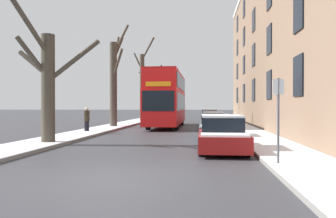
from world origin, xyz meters
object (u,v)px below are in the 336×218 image
object	(u,v)px
parked_car_4	(209,117)
double_decker_bus	(167,97)
bare_tree_left_3	(155,93)
parked_car_0	(222,135)
bare_tree_left_2	(142,84)
parked_car_2	(213,122)
parked_car_3	(211,119)
pedestrian_left_sidewalk	(87,119)
bare_tree_left_1	(114,79)
bare_tree_left_0	(47,82)
parked_car_1	(216,127)
street_sign_post	(278,117)

from	to	relation	value
parked_car_4	double_decker_bus	bearing A→B (deg)	-117.13
bare_tree_left_3	parked_car_0	distance (m)	37.11
bare_tree_left_2	double_decker_bus	world-z (taller)	bare_tree_left_2
parked_car_2	parked_car_3	distance (m)	6.04
parked_car_3	pedestrian_left_sidewalk	size ratio (longest dim) A/B	2.64
bare_tree_left_1	parked_car_4	bearing A→B (deg)	47.71
bare_tree_left_0	parked_car_3	world-z (taller)	bare_tree_left_0
bare_tree_left_1	bare_tree_left_2	size ratio (longest dim) A/B	0.88
bare_tree_left_1	parked_car_0	bearing A→B (deg)	-59.46
bare_tree_left_1	parked_car_2	world-z (taller)	bare_tree_left_1
pedestrian_left_sidewalk	bare_tree_left_3	bearing A→B (deg)	31.14
parked_car_2	parked_car_4	bearing A→B (deg)	90.00
bare_tree_left_2	parked_car_1	xyz separation A→B (m)	(7.81, -19.51, -3.87)
bare_tree_left_0	parked_car_3	bearing A→B (deg)	63.72
double_decker_bus	pedestrian_left_sidewalk	size ratio (longest dim) A/B	6.64
bare_tree_left_2	parked_car_4	xyz separation A→B (m)	(7.81, -2.58, -3.80)
double_decker_bus	parked_car_0	world-z (taller)	double_decker_bus
parked_car_2	bare_tree_left_2	bearing A→B (deg)	119.37
double_decker_bus	parked_car_2	distance (m)	5.77
double_decker_bus	parked_car_2	world-z (taller)	double_decker_bus
bare_tree_left_0	bare_tree_left_3	xyz separation A→B (m)	(-0.05, 34.71, 0.85)
double_decker_bus	street_sign_post	distance (m)	19.23
bare_tree_left_1	parked_car_2	bearing A→B (deg)	-16.61
bare_tree_left_1	pedestrian_left_sidewalk	bearing A→B (deg)	-93.08
bare_tree_left_3	parked_car_0	bearing A→B (deg)	-77.63
bare_tree_left_1	bare_tree_left_3	distance (m)	22.41
double_decker_bus	parked_car_3	bearing A→B (deg)	29.66
street_sign_post	bare_tree_left_1	bearing A→B (deg)	119.13
bare_tree_left_1	pedestrian_left_sidewalk	distance (m)	6.50
bare_tree_left_3	pedestrian_left_sidewalk	world-z (taller)	bare_tree_left_3
pedestrian_left_sidewalk	street_sign_post	world-z (taller)	street_sign_post
pedestrian_left_sidewalk	parked_car_2	bearing A→B (deg)	-36.50
bare_tree_left_0	parked_car_0	world-z (taller)	bare_tree_left_0
pedestrian_left_sidewalk	street_sign_post	distance (m)	14.98
parked_car_3	street_sign_post	xyz separation A→B (m)	(1.40, -20.65, 0.85)
parked_car_4	bare_tree_left_2	bearing A→B (deg)	161.75
bare_tree_left_1	parked_car_0	world-z (taller)	bare_tree_left_1
bare_tree_left_3	parked_car_4	world-z (taller)	bare_tree_left_3
bare_tree_left_1	bare_tree_left_2	bearing A→B (deg)	88.62
parked_car_2	street_sign_post	xyz separation A→B (m)	(1.40, -14.61, 0.85)
bare_tree_left_2	street_sign_post	size ratio (longest dim) A/B	3.85
bare_tree_left_3	parked_car_3	xyz separation A→B (m)	(7.92, -18.78, -3.12)
parked_car_2	parked_car_4	xyz separation A→B (m)	(0.00, 11.31, 0.04)
bare_tree_left_0	bare_tree_left_1	distance (m)	12.36
bare_tree_left_1	bare_tree_left_3	size ratio (longest dim) A/B	1.07
parked_car_1	parked_car_3	xyz separation A→B (m)	(0.00, 11.68, 0.02)
parked_car_0	bare_tree_left_0	bearing A→B (deg)	169.89
double_decker_bus	parked_car_2	size ratio (longest dim) A/B	2.63
bare_tree_left_3	street_sign_post	world-z (taller)	bare_tree_left_3
parked_car_4	pedestrian_left_sidewalk	xyz separation A→B (m)	(-8.40, -14.60, 0.26)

